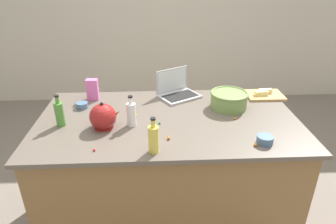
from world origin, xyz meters
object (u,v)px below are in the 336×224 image
object	(u,v)px
kettle	(103,117)
cutting_board	(264,95)
bottle_oil	(153,139)
bottle_olive	(60,114)
ramekin_small	(265,140)
laptop	(177,91)
butter_stick_left	(261,93)
candy_bag	(93,89)
mixing_bowl_large	(229,99)
butter_stick_right	(265,91)
bottle_vinegar	(131,114)
ramekin_medium	(82,105)

from	to	relation	value
kettle	cutting_board	xyz separation A→B (m)	(1.26, 0.47, -0.07)
bottle_oil	cutting_board	world-z (taller)	bottle_oil
bottle_olive	ramekin_small	world-z (taller)	bottle_olive
laptop	butter_stick_left	world-z (taller)	laptop
cutting_board	candy_bag	xyz separation A→B (m)	(-1.42, 0.01, 0.08)
kettle	cutting_board	bearing A→B (deg)	20.47
mixing_bowl_large	butter_stick_right	size ratio (longest dim) A/B	2.59
bottle_olive	bottle_vinegar	world-z (taller)	bottle_olive
ramekin_medium	bottle_olive	bearing A→B (deg)	-107.74
bottle_oil	ramekin_medium	world-z (taller)	bottle_oil
cutting_board	bottle_olive	bearing A→B (deg)	-164.71
ramekin_small	candy_bag	bearing A→B (deg)	147.99
candy_bag	ramekin_medium	bearing A→B (deg)	-109.18
bottle_vinegar	cutting_board	xyz separation A→B (m)	(1.08, 0.45, -0.08)
bottle_vinegar	butter_stick_right	bearing A→B (deg)	23.54
ramekin_medium	butter_stick_right	bearing A→B (deg)	6.80
ramekin_medium	candy_bag	bearing A→B (deg)	70.82
mixing_bowl_large	butter_stick_right	distance (m)	0.43
bottle_olive	kettle	world-z (taller)	bottle_olive
bottle_olive	ramekin_medium	world-z (taller)	bottle_olive
bottle_olive	bottle_vinegar	distance (m)	0.48
mixing_bowl_large	bottle_olive	xyz separation A→B (m)	(-1.21, -0.23, 0.02)
mixing_bowl_large	kettle	xyz separation A→B (m)	(-0.91, -0.27, 0.01)
ramekin_small	candy_bag	world-z (taller)	candy_bag
laptop	kettle	xyz separation A→B (m)	(-0.53, -0.51, 0.03)
laptop	candy_bag	world-z (taller)	laptop
bottle_oil	bottle_vinegar	bearing A→B (deg)	114.07
candy_bag	bottle_oil	bearing A→B (deg)	-58.43
bottle_olive	mixing_bowl_large	bearing A→B (deg)	10.62
bottle_oil	butter_stick_right	bearing A→B (deg)	40.47
mixing_bowl_large	kettle	size ratio (longest dim) A/B	1.34
kettle	mixing_bowl_large	bearing A→B (deg)	16.61
bottle_olive	kettle	bearing A→B (deg)	-8.71
bottle_olive	butter_stick_left	size ratio (longest dim) A/B	2.04
ramekin_small	ramekin_medium	bearing A→B (deg)	155.16
kettle	candy_bag	bearing A→B (deg)	107.61
butter_stick_right	bottle_oil	bearing A→B (deg)	-139.53
cutting_board	candy_bag	bearing A→B (deg)	179.65
mixing_bowl_large	butter_stick_left	xyz separation A→B (m)	(0.31, 0.18, -0.03)
bottle_olive	bottle_vinegar	size ratio (longest dim) A/B	1.02
bottle_olive	candy_bag	size ratio (longest dim) A/B	1.32
bottle_olive	bottle_vinegar	xyz separation A→B (m)	(0.48, -0.03, -0.00)
ramekin_medium	candy_bag	size ratio (longest dim) A/B	0.51
butter_stick_left	bottle_oil	bearing A→B (deg)	-139.63
bottle_vinegar	butter_stick_left	xyz separation A→B (m)	(1.04, 0.43, -0.05)
bottle_oil	bottle_olive	bearing A→B (deg)	150.58
butter_stick_right	ramekin_medium	bearing A→B (deg)	-173.20
ramekin_medium	bottle_oil	bearing A→B (deg)	-49.14
cutting_board	bottle_vinegar	bearing A→B (deg)	-157.26
laptop	bottle_vinegar	size ratio (longest dim) A/B	1.72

